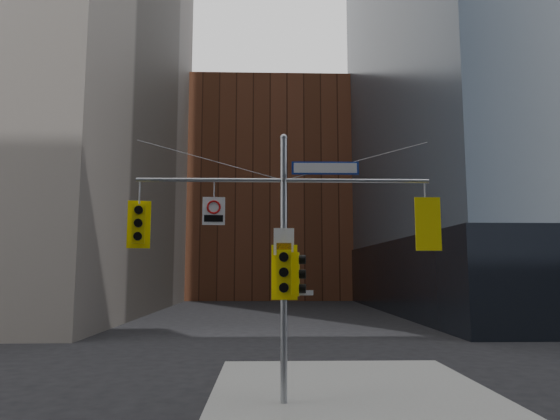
{
  "coord_description": "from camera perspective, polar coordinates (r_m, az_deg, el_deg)",
  "views": [
    {
      "loc": [
        -0.48,
        -11.4,
        3.55
      ],
      "look_at": [
        -0.1,
        2.0,
        5.19
      ],
      "focal_mm": 32.0,
      "sensor_mm": 36.0,
      "label": 1
    }
  ],
  "objects": [
    {
      "name": "sidewalk_corner",
      "position": [
        15.98,
        7.79,
        -19.45
      ],
      "size": [
        8.0,
        8.0,
        0.15
      ],
      "primitive_type": "cube",
      "color": "gray",
      "rests_on": "ground"
    },
    {
      "name": "brick_midrise",
      "position": [
        70.18,
        -1.23,
        1.62
      ],
      "size": [
        26.0,
        20.0,
        28.0
      ],
      "primitive_type": "cube",
      "color": "brown",
      "rests_on": "ground"
    },
    {
      "name": "signal_assembly",
      "position": [
        13.43,
        0.43,
        -3.26
      ],
      "size": [
        8.0,
        0.8,
        7.3
      ],
      "color": "#909398",
      "rests_on": "ground"
    },
    {
      "name": "traffic_light_west_arm",
      "position": [
        13.89,
        -15.86,
        -1.53
      ],
      "size": [
        0.61,
        0.55,
        1.3
      ],
      "rotation": [
        0.0,
        0.0,
        0.2
      ],
      "color": "yellow",
      "rests_on": "ground"
    },
    {
      "name": "traffic_light_east_arm",
      "position": [
        14.14,
        16.33,
        -1.6
      ],
      "size": [
        0.69,
        0.54,
        1.44
      ],
      "rotation": [
        0.0,
        0.0,
        3.12
      ],
      "color": "yellow",
      "rests_on": "ground"
    },
    {
      "name": "traffic_light_pole_side",
      "position": [
        13.42,
        1.85,
        -7.33
      ],
      "size": [
        0.48,
        0.41,
        1.16
      ],
      "rotation": [
        0.0,
        0.0,
        1.43
      ],
      "color": "yellow",
      "rests_on": "ground"
    },
    {
      "name": "traffic_light_pole_front",
      "position": [
        13.13,
        0.48,
        -7.13
      ],
      "size": [
        0.69,
        0.57,
        1.45
      ],
      "rotation": [
        0.0,
        0.0,
        -0.07
      ],
      "color": "yellow",
      "rests_on": "ground"
    },
    {
      "name": "street_sign_blade",
      "position": [
        13.78,
        5.19,
        4.8
      ],
      "size": [
        1.85,
        0.07,
        0.36
      ],
      "rotation": [
        0.0,
        0.0,
        -0.01
      ],
      "color": "navy",
      "rests_on": "ground"
    },
    {
      "name": "regulatory_sign_arm",
      "position": [
        13.54,
        -7.59,
        -0.01
      ],
      "size": [
        0.61,
        0.09,
        0.76
      ],
      "rotation": [
        0.0,
        0.0,
        0.05
      ],
      "color": "silver",
      "rests_on": "ground"
    },
    {
      "name": "regulatory_sign_pole",
      "position": [
        13.31,
        0.45,
        -3.7
      ],
      "size": [
        0.55,
        0.07,
        0.71
      ],
      "rotation": [
        0.0,
        0.0,
        0.06
      ],
      "color": "silver",
      "rests_on": "ground"
    },
    {
      "name": "street_blade_ew",
      "position": [
        13.44,
        2.38,
        -9.44
      ],
      "size": [
        0.68,
        0.11,
        0.14
      ],
      "rotation": [
        0.0,
        0.0,
        0.12
      ],
      "color": "silver",
      "rests_on": "ground"
    },
    {
      "name": "street_blade_ns",
      "position": [
        13.88,
        0.37,
        -10.14
      ],
      "size": [
        0.09,
        0.73,
        0.15
      ],
      "rotation": [
        0.0,
        0.0,
        -0.08
      ],
      "color": "#145926",
      "rests_on": "ground"
    }
  ]
}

